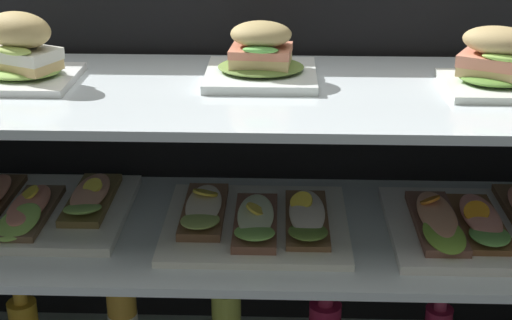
# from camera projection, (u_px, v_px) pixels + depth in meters

# --- Properties ---
(case_frame) EXTENTS (1.39, 0.49, 0.96)m
(case_frame) POSITION_uv_depth(u_px,v_px,m) (258.00, 140.00, 1.49)
(case_frame) COLOR black
(case_frame) RESTS_ON ground
(riser_lower_tier) EXTENTS (1.32, 0.42, 0.35)m
(riser_lower_tier) POSITION_uv_depth(u_px,v_px,m) (256.00, 312.00, 1.48)
(riser_lower_tier) COLOR silver
(riser_lower_tier) RESTS_ON case_base_deck
(shelf_lower_glass) EXTENTS (1.34, 0.44, 0.02)m
(shelf_lower_glass) POSITION_uv_depth(u_px,v_px,m) (256.00, 230.00, 1.41)
(shelf_lower_glass) COLOR silver
(shelf_lower_glass) RESTS_ON riser_lower_tier
(riser_upper_tier) EXTENTS (1.32, 0.42, 0.25)m
(riser_upper_tier) POSITION_uv_depth(u_px,v_px,m) (256.00, 164.00, 1.36)
(riser_upper_tier) COLOR silver
(riser_upper_tier) RESTS_ON shelf_lower_glass
(shelf_upper_glass) EXTENTS (1.34, 0.44, 0.02)m
(shelf_upper_glass) POSITION_uv_depth(u_px,v_px,m) (256.00, 93.00, 1.31)
(shelf_upper_glass) COLOR silver
(shelf_upper_glass) RESTS_ON riser_upper_tier
(plated_roll_sandwich_mid_right) EXTENTS (0.18, 0.18, 0.13)m
(plated_roll_sandwich_mid_right) POSITION_uv_depth(u_px,v_px,m) (21.00, 55.00, 1.32)
(plated_roll_sandwich_mid_right) COLOR white
(plated_roll_sandwich_mid_right) RESTS_ON shelf_upper_glass
(plated_roll_sandwich_mid_left) EXTENTS (0.20, 0.20, 0.10)m
(plated_roll_sandwich_mid_left) POSITION_uv_depth(u_px,v_px,m) (261.00, 59.00, 1.34)
(plated_roll_sandwich_mid_left) COLOR white
(plated_roll_sandwich_mid_left) RESTS_ON shelf_upper_glass
(plated_roll_sandwich_right_of_center) EXTENTS (0.17, 0.17, 0.11)m
(plated_roll_sandwich_right_of_center) POSITION_uv_depth(u_px,v_px,m) (498.00, 65.00, 1.28)
(plated_roll_sandwich_right_of_center) COLOR white
(plated_roll_sandwich_right_of_center) RESTS_ON shelf_upper_glass
(open_sandwich_tray_far_right) EXTENTS (0.34, 0.31, 0.06)m
(open_sandwich_tray_far_right) POSITION_uv_depth(u_px,v_px,m) (37.00, 207.00, 1.44)
(open_sandwich_tray_far_right) COLOR white
(open_sandwich_tray_far_right) RESTS_ON shelf_lower_glass
(open_sandwich_tray_near_left_corner) EXTENTS (0.34, 0.31, 0.06)m
(open_sandwich_tray_near_left_corner) POSITION_uv_depth(u_px,v_px,m) (256.00, 220.00, 1.39)
(open_sandwich_tray_near_left_corner) COLOR white
(open_sandwich_tray_near_left_corner) RESTS_ON shelf_lower_glass
(open_sandwich_tray_near_right_corner) EXTENTS (0.34, 0.31, 0.06)m
(open_sandwich_tray_near_right_corner) POSITION_uv_depth(u_px,v_px,m) (482.00, 224.00, 1.38)
(open_sandwich_tray_near_right_corner) COLOR white
(open_sandwich_tray_near_right_corner) RESTS_ON shelf_lower_glass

